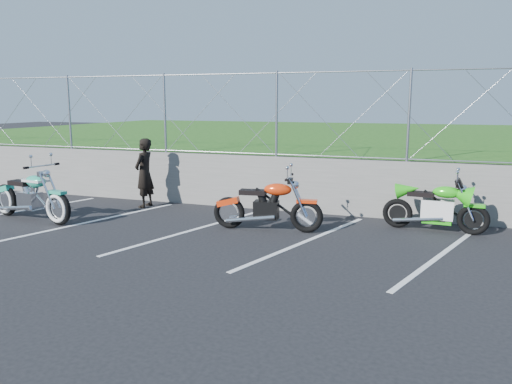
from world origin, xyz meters
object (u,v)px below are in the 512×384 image
(sportbike_green, at_px, (436,209))
(cruiser_turquoise, at_px, (31,198))
(naked_orange, at_px, (269,207))
(person_standing, at_px, (144,173))

(sportbike_green, bearing_deg, cruiser_turquoise, -162.23)
(naked_orange, distance_m, sportbike_green, 3.38)
(naked_orange, bearing_deg, cruiser_turquoise, -176.87)
(cruiser_turquoise, bearing_deg, naked_orange, 20.50)
(cruiser_turquoise, xyz_separation_m, sportbike_green, (8.40, 2.01, -0.04))
(naked_orange, xyz_separation_m, sportbike_green, (3.20, 1.08, -0.02))
(cruiser_turquoise, distance_m, sportbike_green, 8.64)
(naked_orange, xyz_separation_m, person_standing, (-3.63, 1.16, 0.37))
(naked_orange, bearing_deg, person_standing, 155.27)
(cruiser_turquoise, distance_m, person_standing, 2.64)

